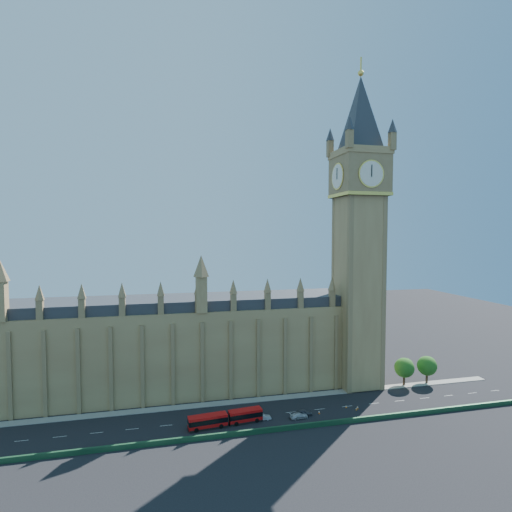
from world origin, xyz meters
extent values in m
plane|color=black|center=(0.00, 0.00, 0.00)|extent=(400.00, 400.00, 0.00)
cube|color=olive|center=(-25.00, 22.00, 12.50)|extent=(120.00, 20.00, 25.00)
cube|color=#2D3035|center=(-25.00, 22.00, 26.50)|extent=(120.00, 18.00, 3.00)
cube|color=olive|center=(38.00, 14.00, 29.00)|extent=(12.00, 12.00, 58.00)
cube|color=olive|center=(38.00, 14.00, 64.00)|extent=(14.00, 14.00, 12.00)
cylinder|color=silver|center=(38.00, 6.85, 64.00)|extent=(7.20, 0.30, 7.20)
cube|color=olive|center=(38.00, 14.00, 71.00)|extent=(14.50, 14.50, 2.00)
pyramid|color=#2D3035|center=(38.00, 14.00, 94.00)|extent=(20.59, 20.59, 22.00)
sphere|color=#F2C64C|center=(38.00, 14.00, 94.80)|extent=(1.80, 1.80, 1.80)
cube|color=#1E4C2D|center=(0.00, -9.00, 0.60)|extent=(160.00, 0.60, 1.20)
cube|color=gray|center=(0.00, 9.50, 0.08)|extent=(160.00, 3.00, 0.16)
cylinder|color=#382619|center=(52.00, 10.00, 2.00)|extent=(0.70, 0.70, 4.00)
sphere|color=#215416|center=(52.00, 10.00, 5.50)|extent=(6.00, 6.00, 6.00)
sphere|color=#215416|center=(52.80, 10.30, 6.10)|extent=(4.38, 4.38, 4.38)
cylinder|color=#382619|center=(60.00, 10.00, 2.00)|extent=(0.70, 0.70, 4.00)
sphere|color=#215416|center=(60.00, 10.00, 5.50)|extent=(6.00, 6.00, 6.00)
sphere|color=#215416|center=(60.80, 10.30, 6.10)|extent=(4.38, 4.38, 4.38)
cube|color=red|center=(-10.22, -3.55, 1.56)|extent=(9.60, 3.56, 3.13)
cube|color=red|center=(-0.79, -2.57, 1.56)|extent=(8.56, 3.46, 3.13)
cube|color=black|center=(-10.22, -3.55, 1.94)|extent=(9.65, 3.62, 1.19)
cube|color=black|center=(-0.79, -2.57, 1.94)|extent=(8.61, 3.51, 1.19)
cylinder|color=black|center=(-5.76, -3.09, 1.41)|extent=(1.08, 2.57, 2.50)
cylinder|color=black|center=(-13.07, -5.16, 0.52)|extent=(1.07, 0.42, 1.04)
cylinder|color=black|center=(-13.34, -2.57, 0.52)|extent=(1.07, 0.42, 1.04)
cylinder|color=black|center=(-7.10, -4.54, 0.52)|extent=(1.07, 0.42, 1.04)
cylinder|color=black|center=(-7.37, -1.95, 0.52)|extent=(1.07, 0.42, 1.04)
cylinder|color=black|center=(-3.31, -4.14, 0.52)|extent=(1.07, 0.42, 1.04)
cylinder|color=black|center=(-3.58, -1.55, 0.52)|extent=(1.07, 0.42, 1.04)
cylinder|color=black|center=(2.00, -3.59, 0.52)|extent=(1.07, 0.42, 1.04)
cylinder|color=black|center=(1.73, -1.00, 0.52)|extent=(1.07, 0.42, 1.04)
imported|color=#414249|center=(14.61, -2.50, 0.74)|extent=(4.47, 2.01, 1.49)
imported|color=#B7B9C0|center=(3.73, -2.45, 0.68)|extent=(4.18, 1.55, 1.37)
imported|color=silver|center=(12.91, -3.80, 0.68)|extent=(4.78, 2.21, 1.35)
cube|color=black|center=(29.97, -2.18, 0.02)|extent=(0.58, 0.58, 0.04)
cone|color=#D85A0B|center=(29.97, -2.18, 0.39)|extent=(0.64, 0.64, 0.77)
cylinder|color=white|center=(29.97, -2.18, 0.50)|extent=(0.38, 0.38, 0.13)
cube|color=black|center=(18.91, -2.46, 0.02)|extent=(0.52, 0.52, 0.04)
cone|color=#F35F0C|center=(18.91, -2.46, 0.36)|extent=(0.57, 0.57, 0.72)
cylinder|color=white|center=(18.91, -2.46, 0.46)|extent=(0.35, 0.35, 0.12)
cube|color=black|center=(27.36, -0.84, 0.02)|extent=(0.46, 0.46, 0.04)
cone|color=orange|center=(27.36, -0.84, 0.35)|extent=(0.50, 0.50, 0.69)
cylinder|color=white|center=(27.36, -0.84, 0.45)|extent=(0.34, 0.34, 0.12)
cube|color=black|center=(29.32, -2.76, 0.02)|extent=(0.43, 0.43, 0.04)
cone|color=orange|center=(29.32, -2.76, 0.32)|extent=(0.47, 0.47, 0.64)
cylinder|color=white|center=(29.32, -2.76, 0.41)|extent=(0.31, 0.31, 0.11)
camera|label=1|loc=(-20.12, -97.57, 46.74)|focal=28.00mm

